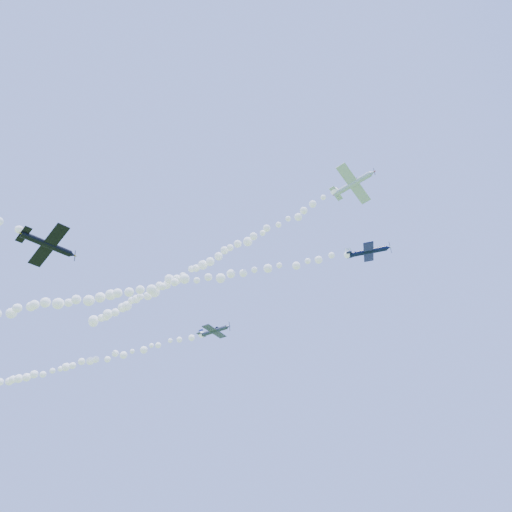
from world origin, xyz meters
The scene contains 7 objects.
plane_white centered at (24.54, -7.13, 51.67)m, with size 7.64×7.84×2.40m.
smoke_trail_white centered at (-11.53, -3.90, 51.35)m, with size 67.65×8.59×3.17m, color white, non-canonical shape.
plane_navy centered at (21.88, 3.19, 46.20)m, with size 7.53×7.79×2.36m.
smoke_trail_navy centered at (-14.44, -8.86, 45.99)m, with size 68.47×24.57×2.96m, color white, non-canonical shape.
plane_grey centered at (-12.41, 5.92, 42.75)m, with size 7.27×7.67×1.97m.
smoke_trail_grey centered at (-52.18, -0.12, 42.33)m, with size 75.28×13.68×3.26m, color white, non-canonical shape.
plane_black centered at (-12.08, -31.30, 39.49)m, with size 8.36×8.16×2.71m.
Camera 1 is at (37.11, -53.36, 2.00)m, focal length 30.00 mm.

